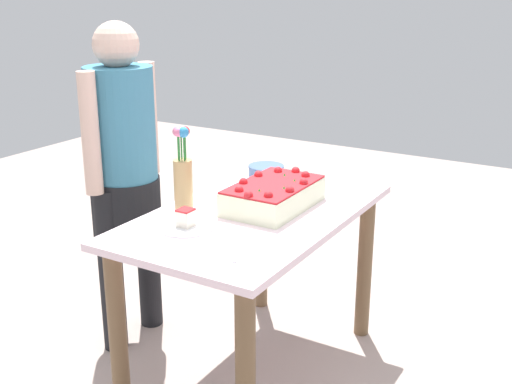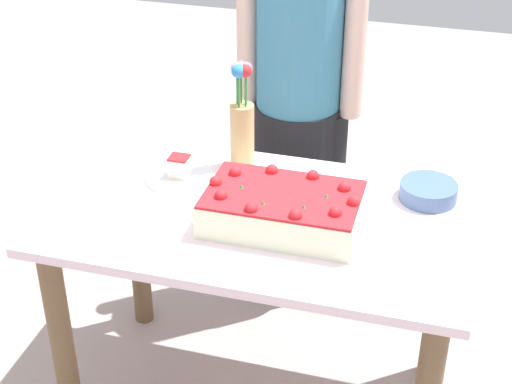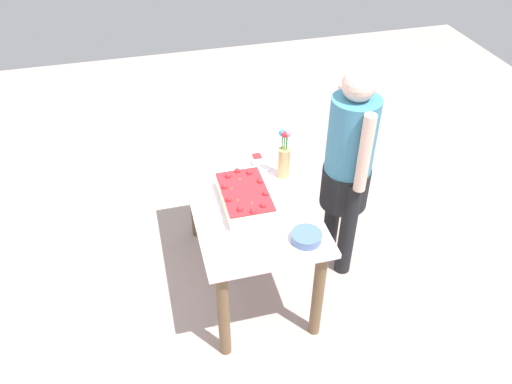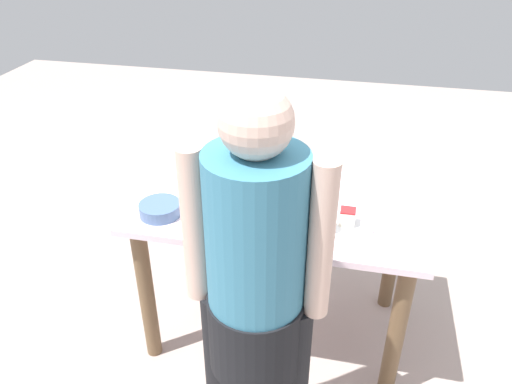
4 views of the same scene
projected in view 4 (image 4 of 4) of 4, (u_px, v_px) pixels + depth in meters
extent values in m
plane|color=#A8968D|center=(276.00, 325.00, 2.54)|extent=(8.00, 8.00, 0.00)
cube|color=white|center=(279.00, 203.00, 2.16)|extent=(1.23, 0.72, 0.03)
cylinder|color=brown|center=(147.00, 294.00, 2.21)|extent=(0.07, 0.07, 0.72)
cylinder|color=brown|center=(396.00, 334.00, 2.02)|extent=(0.07, 0.07, 0.72)
cylinder|color=brown|center=(189.00, 223.00, 2.69)|extent=(0.07, 0.07, 0.72)
cylinder|color=brown|center=(394.00, 249.00, 2.50)|extent=(0.07, 0.07, 0.72)
cube|color=#E6F0C8|center=(264.00, 184.00, 2.18)|extent=(0.44, 0.27, 0.10)
cube|color=red|center=(264.00, 174.00, 2.15)|extent=(0.43, 0.27, 0.01)
sphere|color=red|center=(309.00, 177.00, 2.11)|extent=(0.04, 0.04, 0.04)
sphere|color=red|center=(303.00, 168.00, 2.18)|extent=(0.04, 0.04, 0.04)
sphere|color=red|center=(282.00, 162.00, 2.23)|extent=(0.04, 0.04, 0.04)
sphere|color=red|center=(255.00, 159.00, 2.25)|extent=(0.04, 0.04, 0.04)
sphere|color=red|center=(232.00, 161.00, 2.23)|extent=(0.04, 0.04, 0.04)
sphere|color=red|center=(220.00, 167.00, 2.18)|extent=(0.04, 0.04, 0.04)
sphere|color=red|center=(224.00, 175.00, 2.12)|extent=(0.04, 0.04, 0.04)
sphere|color=red|center=(244.00, 182.00, 2.07)|extent=(0.04, 0.04, 0.04)
sphere|color=red|center=(273.00, 186.00, 2.05)|extent=(0.04, 0.04, 0.04)
sphere|color=red|center=(298.00, 183.00, 2.06)|extent=(0.04, 0.04, 0.04)
cone|color=#2D8438|center=(237.00, 171.00, 2.16)|extent=(0.02, 0.02, 0.02)
cone|color=#2D8438|center=(251.00, 164.00, 2.21)|extent=(0.02, 0.02, 0.02)
cone|color=#2D8438|center=(291.00, 175.00, 2.13)|extent=(0.02, 0.02, 0.02)
cone|color=#2D8438|center=(276.00, 166.00, 2.20)|extent=(0.02, 0.02, 0.02)
cylinder|color=white|center=(347.00, 225.00, 1.99)|extent=(0.22, 0.22, 0.01)
cube|color=white|center=(347.00, 217.00, 1.97)|extent=(0.06, 0.06, 0.06)
cube|color=red|center=(348.00, 210.00, 1.95)|extent=(0.06, 0.06, 0.01)
cube|color=silver|center=(378.00, 198.00, 2.17)|extent=(0.12, 0.20, 0.00)
cylinder|color=tan|center=(302.00, 217.00, 1.86)|extent=(0.08, 0.08, 0.21)
cylinder|color=#2D8438|center=(309.00, 179.00, 1.77)|extent=(0.01, 0.01, 0.12)
sphere|color=pink|center=(310.00, 164.00, 1.74)|extent=(0.04, 0.04, 0.04)
cylinder|color=#2D8438|center=(307.00, 176.00, 1.78)|extent=(0.01, 0.01, 0.12)
sphere|color=#2D85C5|center=(307.00, 162.00, 1.75)|extent=(0.04, 0.04, 0.04)
cylinder|color=#2D8438|center=(301.00, 177.00, 1.78)|extent=(0.01, 0.01, 0.12)
sphere|color=red|center=(302.00, 162.00, 1.75)|extent=(0.04, 0.04, 0.04)
cylinder|color=#2D8438|center=(301.00, 179.00, 1.77)|extent=(0.01, 0.01, 0.12)
sphere|color=pink|center=(302.00, 165.00, 1.74)|extent=(0.04, 0.04, 0.04)
cylinder|color=#2D8438|center=(306.00, 180.00, 1.76)|extent=(0.01, 0.01, 0.12)
sphere|color=#D16F90|center=(307.00, 166.00, 1.73)|extent=(0.04, 0.04, 0.04)
cylinder|color=#496590|center=(160.00, 209.00, 2.05)|extent=(0.17, 0.17, 0.05)
cylinder|color=black|center=(221.00, 376.00, 1.80)|extent=(0.11, 0.11, 0.78)
cylinder|color=black|center=(256.00, 329.00, 1.64)|extent=(0.32, 0.31, 0.28)
cylinder|color=teal|center=(256.00, 234.00, 1.44)|extent=(0.30, 0.30, 0.52)
sphere|color=beige|center=(256.00, 122.00, 1.26)|extent=(0.20, 0.20, 0.20)
cylinder|color=beige|center=(321.00, 243.00, 1.41)|extent=(0.08, 0.08, 0.52)
cylinder|color=beige|center=(194.00, 227.00, 1.48)|extent=(0.08, 0.08, 0.52)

